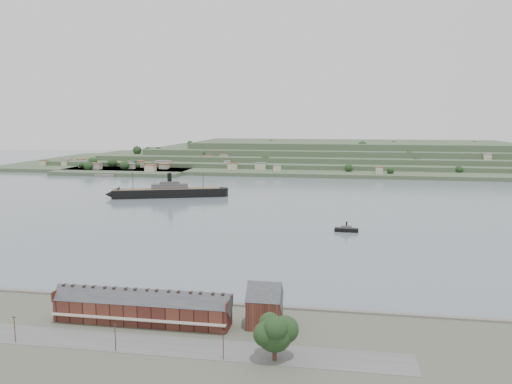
% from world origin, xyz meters
% --- Properties ---
extents(ground, '(1400.00, 1400.00, 0.00)m').
position_xyz_m(ground, '(0.00, 0.00, 0.00)').
color(ground, slate).
rests_on(ground, ground).
extents(near_shore, '(220.00, 80.00, 2.60)m').
position_xyz_m(near_shore, '(0.00, -186.75, 1.01)').
color(near_shore, '#4C5142').
rests_on(near_shore, ground).
extents(terrace_row, '(55.60, 9.80, 11.07)m').
position_xyz_m(terrace_row, '(-10.00, -168.02, 6.84)').
color(terrace_row, '#411C17').
rests_on(terrace_row, ground).
extents(gabled_building, '(10.40, 10.18, 14.09)m').
position_xyz_m(gabled_building, '(27.50, -164.00, 8.19)').
color(gabled_building, '#411C17').
rests_on(gabled_building, ground).
extents(far_peninsula, '(760.00, 309.00, 30.00)m').
position_xyz_m(far_peninsula, '(27.91, 393.10, 11.88)').
color(far_peninsula, '#3C4D33').
rests_on(far_peninsula, ground).
extents(steamship, '(96.69, 40.34, 23.89)m').
position_xyz_m(steamship, '(-91.24, 78.54, 4.41)').
color(steamship, black).
rests_on(steamship, ground).
extents(tugboat, '(13.63, 4.10, 6.08)m').
position_xyz_m(tugboat, '(53.96, -23.45, 1.48)').
color(tugboat, black).
rests_on(tugboat, ground).
extents(ferry_west, '(17.71, 6.09, 6.53)m').
position_xyz_m(ferry_west, '(-240.18, 225.00, 1.57)').
color(ferry_west, black).
rests_on(ferry_west, ground).
extents(fig_tree, '(11.56, 10.01, 12.90)m').
position_xyz_m(fig_tree, '(33.57, -185.57, 9.87)').
color(fig_tree, '#432B1E').
rests_on(fig_tree, ground).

